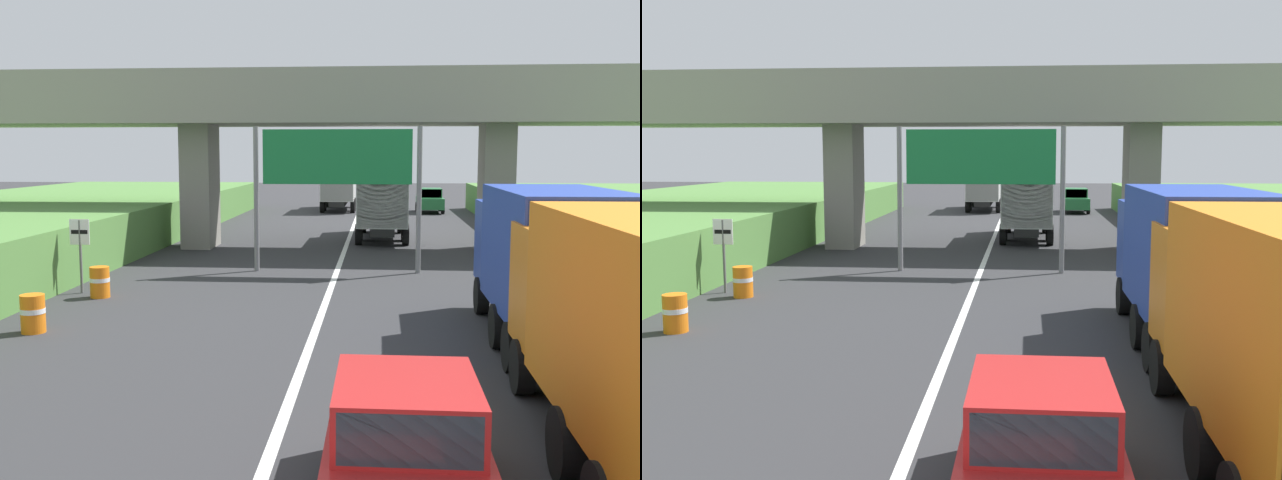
% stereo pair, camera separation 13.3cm
% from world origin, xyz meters
% --- Properties ---
extents(lane_centre_stripe, '(0.20, 88.43, 0.01)m').
position_xyz_m(lane_centre_stripe, '(0.00, 24.22, 0.00)').
color(lane_centre_stripe, white).
rests_on(lane_centre_stripe, ground).
extents(overpass_bridge, '(40.00, 4.80, 7.60)m').
position_xyz_m(overpass_bridge, '(0.00, 30.27, 5.71)').
color(overpass_bridge, gray).
rests_on(overpass_bridge, ground).
extents(overhead_highway_sign, '(5.88, 0.18, 5.10)m').
position_xyz_m(overhead_highway_sign, '(0.00, 23.84, 3.74)').
color(overhead_highway_sign, slate).
rests_on(overhead_highway_sign, ground).
extents(speed_limit_sign, '(0.60, 0.08, 2.23)m').
position_xyz_m(speed_limit_sign, '(-7.40, 19.31, 1.48)').
color(speed_limit_sign, slate).
rests_on(speed_limit_sign, ground).
extents(truck_orange, '(2.44, 7.30, 3.44)m').
position_xyz_m(truck_orange, '(4.97, 8.27, 1.93)').
color(truck_orange, black).
rests_on(truck_orange, ground).
extents(truck_black, '(2.44, 7.30, 3.44)m').
position_xyz_m(truck_black, '(-1.47, 51.58, 1.93)').
color(truck_black, black).
rests_on(truck_black, ground).
extents(truck_silver, '(2.44, 7.30, 3.44)m').
position_xyz_m(truck_silver, '(1.61, 33.85, 1.93)').
color(truck_silver, black).
rests_on(truck_silver, ground).
extents(truck_blue, '(2.44, 7.30, 3.44)m').
position_xyz_m(truck_blue, '(5.13, 14.66, 1.93)').
color(truck_blue, black).
rests_on(truck_blue, ground).
extents(car_red, '(1.86, 4.10, 1.72)m').
position_xyz_m(car_red, '(1.81, 6.41, 0.86)').
color(car_red, red).
rests_on(car_red, ground).
extents(car_green, '(1.86, 4.10, 1.72)m').
position_xyz_m(car_green, '(5.01, 50.04, 0.86)').
color(car_green, '#236B38').
rests_on(car_green, ground).
extents(construction_barrel_2, '(0.57, 0.57, 0.90)m').
position_xyz_m(construction_barrel_2, '(-6.57, 14.56, 0.46)').
color(construction_barrel_2, orange).
rests_on(construction_barrel_2, ground).
extents(construction_barrel_3, '(0.57, 0.57, 0.90)m').
position_xyz_m(construction_barrel_3, '(-6.60, 18.73, 0.46)').
color(construction_barrel_3, orange).
rests_on(construction_barrel_3, ground).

